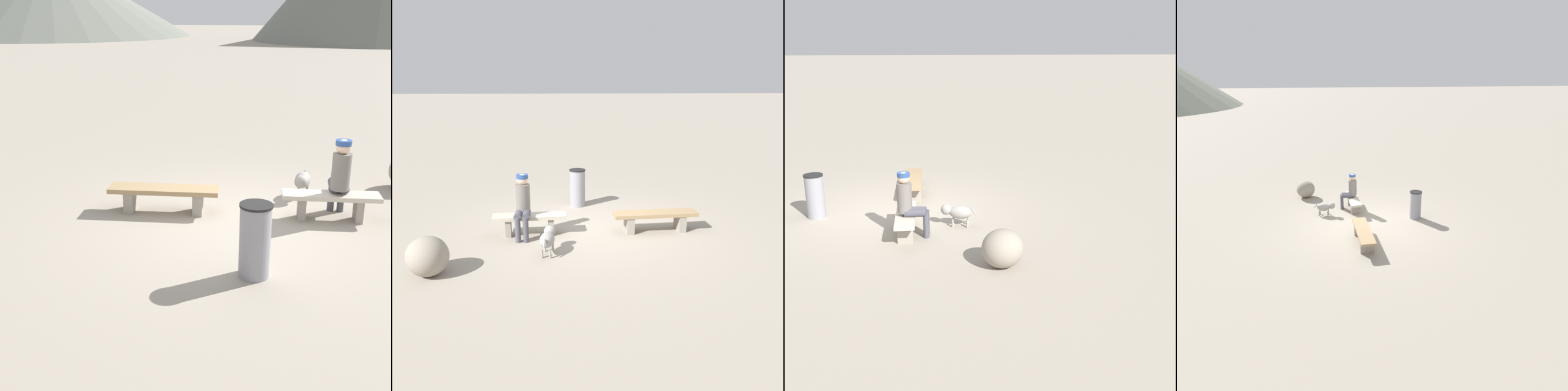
# 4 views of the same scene
# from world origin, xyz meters

# --- Properties ---
(ground) EXTENTS (210.00, 210.00, 0.06)m
(ground) POSITION_xyz_m (0.00, 0.00, -0.03)
(ground) COLOR #9E9384
(bench_left) EXTENTS (1.80, 0.48, 0.42)m
(bench_left) POSITION_xyz_m (-1.34, 0.25, 0.29)
(bench_left) COLOR gray
(bench_left) RESTS_ON ground
(bench_right) EXTENTS (1.52, 0.43, 0.44)m
(bench_right) POSITION_xyz_m (1.32, 0.26, 0.32)
(bench_right) COLOR gray
(bench_right) RESTS_ON ground
(seated_person) EXTENTS (0.33, 0.61, 1.30)m
(seated_person) POSITION_xyz_m (1.44, 0.35, 0.74)
(seated_person) COLOR slate
(seated_person) RESTS_ON ground
(dog) EXTENTS (0.34, 0.73, 0.47)m
(dog) POSITION_xyz_m (0.93, 1.27, 0.31)
(dog) COLOR gray
(dog) RESTS_ON ground
(trash_bin) EXTENTS (0.41, 0.41, 0.95)m
(trash_bin) POSITION_xyz_m (0.20, -1.75, 0.48)
(trash_bin) COLOR gray
(trash_bin) RESTS_ON ground
(boulder) EXTENTS (0.93, 0.94, 0.67)m
(boulder) POSITION_xyz_m (2.89, 1.99, 0.33)
(boulder) COLOR gray
(boulder) RESTS_ON ground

